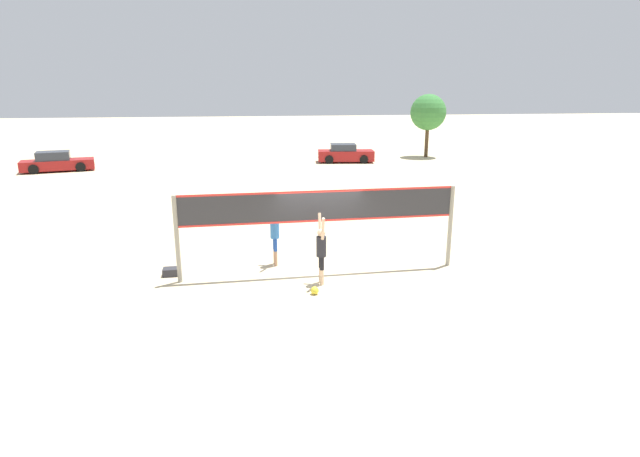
{
  "coord_description": "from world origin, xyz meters",
  "views": [
    {
      "loc": [
        -2.49,
        -13.91,
        5.28
      ],
      "look_at": [
        0.0,
        0.0,
        1.39
      ],
      "focal_mm": 28.0,
      "sensor_mm": 36.0,
      "label": 1
    }
  ],
  "objects_px": {
    "volleyball": "(315,290)",
    "parked_car_near": "(57,162)",
    "volleyball_net": "(320,215)",
    "gear_bag": "(171,272)",
    "tree_left_cluster": "(428,113)",
    "player_blocker": "(275,230)",
    "player_spiker": "(321,248)",
    "parked_car_mid": "(345,154)"
  },
  "relations": [
    {
      "from": "volleyball",
      "to": "parked_car_near",
      "type": "distance_m",
      "value": 28.03
    },
    {
      "from": "volleyball_net",
      "to": "parked_car_near",
      "type": "height_order",
      "value": "volleyball_net"
    },
    {
      "from": "gear_bag",
      "to": "tree_left_cluster",
      "type": "distance_m",
      "value": 31.09
    },
    {
      "from": "player_blocker",
      "to": "tree_left_cluster",
      "type": "distance_m",
      "value": 28.93
    },
    {
      "from": "volleyball_net",
      "to": "parked_car_near",
      "type": "bearing_deg",
      "value": 121.97
    },
    {
      "from": "volleyball_net",
      "to": "player_spiker",
      "type": "bearing_deg",
      "value": -97.65
    },
    {
      "from": "player_spiker",
      "to": "volleyball_net",
      "type": "bearing_deg",
      "value": -7.65
    },
    {
      "from": "player_spiker",
      "to": "player_blocker",
      "type": "height_order",
      "value": "player_blocker"
    },
    {
      "from": "volleyball_net",
      "to": "player_spiker",
      "type": "distance_m",
      "value": 1.14
    },
    {
      "from": "gear_bag",
      "to": "parked_car_near",
      "type": "distance_m",
      "value": 24.3
    },
    {
      "from": "parked_car_mid",
      "to": "tree_left_cluster",
      "type": "height_order",
      "value": "tree_left_cluster"
    },
    {
      "from": "gear_bag",
      "to": "tree_left_cluster",
      "type": "xyz_separation_m",
      "value": [
        18.0,
        25.1,
        3.51
      ]
    },
    {
      "from": "parked_car_near",
      "to": "parked_car_mid",
      "type": "bearing_deg",
      "value": -10.55
    },
    {
      "from": "gear_bag",
      "to": "parked_car_near",
      "type": "relative_size",
      "value": 0.09
    },
    {
      "from": "player_blocker",
      "to": "parked_car_mid",
      "type": "height_order",
      "value": "player_blocker"
    },
    {
      "from": "parked_car_near",
      "to": "volleyball",
      "type": "bearing_deg",
      "value": -73.72
    },
    {
      "from": "gear_bag",
      "to": "parked_car_near",
      "type": "bearing_deg",
      "value": 113.87
    },
    {
      "from": "volleyball",
      "to": "player_spiker",
      "type": "bearing_deg",
      "value": 66.88
    },
    {
      "from": "parked_car_near",
      "to": "tree_left_cluster",
      "type": "bearing_deg",
      "value": -7.32
    },
    {
      "from": "tree_left_cluster",
      "to": "volleyball_net",
      "type": "bearing_deg",
      "value": -117.89
    },
    {
      "from": "gear_bag",
      "to": "volleyball",
      "type": "bearing_deg",
      "value": -28.61
    },
    {
      "from": "parked_car_near",
      "to": "player_spiker",
      "type": "bearing_deg",
      "value": -72.39
    },
    {
      "from": "volleyball",
      "to": "parked_car_mid",
      "type": "xyz_separation_m",
      "value": [
        6.65,
        25.35,
        0.53
      ]
    },
    {
      "from": "player_blocker",
      "to": "parked_car_mid",
      "type": "distance_m",
      "value": 23.98
    },
    {
      "from": "volleyball",
      "to": "tree_left_cluster",
      "type": "bearing_deg",
      "value": 62.78
    },
    {
      "from": "volleyball_net",
      "to": "parked_car_near",
      "type": "relative_size",
      "value": 1.71
    },
    {
      "from": "player_blocker",
      "to": "volleyball",
      "type": "xyz_separation_m",
      "value": [
        0.82,
        -2.56,
        -1.03
      ]
    },
    {
      "from": "gear_bag",
      "to": "parked_car_mid",
      "type": "height_order",
      "value": "parked_car_mid"
    },
    {
      "from": "gear_bag",
      "to": "player_blocker",
      "type": "bearing_deg",
      "value": 7.18
    },
    {
      "from": "volleyball_net",
      "to": "gear_bag",
      "type": "height_order",
      "value": "volleyball_net"
    },
    {
      "from": "volleyball_net",
      "to": "tree_left_cluster",
      "type": "relative_size",
      "value": 1.63
    },
    {
      "from": "player_spiker",
      "to": "parked_car_mid",
      "type": "bearing_deg",
      "value": -14.45
    },
    {
      "from": "player_spiker",
      "to": "parked_car_mid",
      "type": "distance_m",
      "value": 25.41
    },
    {
      "from": "volleyball_net",
      "to": "player_spiker",
      "type": "height_order",
      "value": "volleyball_net"
    },
    {
      "from": "player_spiker",
      "to": "tree_left_cluster",
      "type": "bearing_deg",
      "value": -27.33
    },
    {
      "from": "gear_bag",
      "to": "parked_car_mid",
      "type": "xyz_separation_m",
      "value": [
        10.63,
        23.18,
        0.52
      ]
    },
    {
      "from": "player_spiker",
      "to": "volleyball",
      "type": "xyz_separation_m",
      "value": [
        -0.32,
        -0.74,
        -0.94
      ]
    },
    {
      "from": "player_blocker",
      "to": "volleyball",
      "type": "bearing_deg",
      "value": 17.79
    },
    {
      "from": "volleyball",
      "to": "tree_left_cluster",
      "type": "xyz_separation_m",
      "value": [
        14.02,
        27.27,
        3.52
      ]
    },
    {
      "from": "player_spiker",
      "to": "player_blocker",
      "type": "distance_m",
      "value": 2.15
    },
    {
      "from": "volleyball_net",
      "to": "parked_car_mid",
      "type": "bearing_deg",
      "value": 75.32
    },
    {
      "from": "volleyball_net",
      "to": "volleyball",
      "type": "distance_m",
      "value": 2.36
    }
  ]
}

